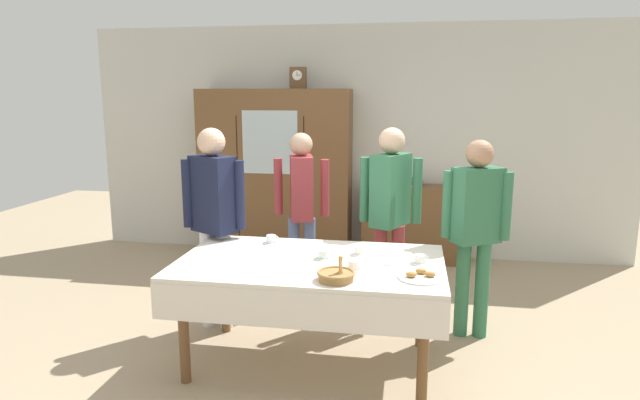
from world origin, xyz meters
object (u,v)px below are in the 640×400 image
object	(u,v)px
tea_cup_center	(420,260)
spoon_mid_right	(335,251)
person_by_cabinet	(301,200)
bookshelf_low	(413,223)
book_stack	(415,182)
spoon_front_edge	(392,265)
person_beside_shelf	(214,209)
wall_cabinet	(275,174)
bread_basket	(336,275)
tea_cup_mid_left	(359,251)
person_behind_table_left	(476,220)
tea_cup_near_left	(323,255)
spoon_far_left	(388,256)
tea_cup_front_edge	(354,266)
mantel_clock	(298,78)
dining_table	(309,275)
pastry_plate	(420,276)
tea_cup_far_left	(271,240)
person_near_right_end	(390,204)

from	to	relation	value
tea_cup_center	spoon_mid_right	xyz separation A→B (m)	(-0.61, 0.18, -0.02)
person_by_cabinet	bookshelf_low	bearing A→B (deg)	52.39
book_stack	person_by_cabinet	bearing A→B (deg)	-127.61
spoon_front_edge	person_beside_shelf	xyz separation A→B (m)	(-1.45, 0.52, 0.23)
book_stack	spoon_front_edge	world-z (taller)	book_stack
bookshelf_low	wall_cabinet	bearing A→B (deg)	-178.21
bread_basket	tea_cup_mid_left	bearing A→B (deg)	81.23
tea_cup_center	person_behind_table_left	xyz separation A→B (m)	(0.43, 0.61, 0.15)
tea_cup_near_left	tea_cup_mid_left	distance (m)	0.28
spoon_far_left	person_by_cabinet	xyz separation A→B (m)	(-0.85, 1.07, 0.17)
tea_cup_front_edge	spoon_mid_right	xyz separation A→B (m)	(-0.18, 0.39, -0.02)
mantel_clock	dining_table	bearing A→B (deg)	-76.57
mantel_clock	tea_cup_front_edge	distance (m)	3.15
dining_table	person_by_cabinet	world-z (taller)	person_by_cabinet
spoon_front_edge	tea_cup_front_edge	bearing A→B (deg)	-153.06
tea_cup_center	person_behind_table_left	size ratio (longest dim) A/B	0.08
tea_cup_center	bread_basket	bearing A→B (deg)	-139.90
spoon_mid_right	pastry_plate	bearing A→B (deg)	-38.68
person_by_cabinet	person_behind_table_left	bearing A→B (deg)	-21.67
bookshelf_low	pastry_plate	bearing A→B (deg)	-89.36
book_stack	person_behind_table_left	xyz separation A→B (m)	(0.46, -1.95, 0.02)
tea_cup_center	spoon_mid_right	size ratio (longest dim) A/B	1.09
tea_cup_mid_left	spoon_mid_right	bearing A→B (deg)	165.62
tea_cup_far_left	tea_cup_near_left	size ratio (longest dim) A/B	1.00
dining_table	tea_cup_far_left	size ratio (longest dim) A/B	14.18
spoon_mid_right	tea_cup_near_left	bearing A→B (deg)	-106.90
book_stack	tea_cup_front_edge	size ratio (longest dim) A/B	1.74
spoon_far_left	dining_table	bearing A→B (deg)	-156.95
book_stack	spoon_mid_right	xyz separation A→B (m)	(-0.58, -2.37, -0.15)
tea_cup_near_left	spoon_far_left	xyz separation A→B (m)	(0.44, 0.15, -0.02)
tea_cup_mid_left	spoon_front_edge	bearing A→B (deg)	-41.95
dining_table	tea_cup_mid_left	world-z (taller)	tea_cup_mid_left
tea_cup_mid_left	person_beside_shelf	world-z (taller)	person_beside_shelf
tea_cup_mid_left	person_behind_table_left	bearing A→B (deg)	28.95
spoon_front_edge	person_behind_table_left	distance (m)	0.94
dining_table	tea_cup_near_left	size ratio (longest dim) A/B	14.18
person_beside_shelf	tea_cup_center	bearing A→B (deg)	-15.15
mantel_clock	person_behind_table_left	world-z (taller)	mantel_clock
mantel_clock	pastry_plate	xyz separation A→B (m)	(1.37, -2.81, -1.31)
spoon_far_left	person_by_cabinet	size ratio (longest dim) A/B	0.08
pastry_plate	person_by_cabinet	xyz separation A→B (m)	(-1.07, 1.51, 0.16)
tea_cup_near_left	person_beside_shelf	world-z (taller)	person_beside_shelf
tea_cup_mid_left	person_by_cabinet	size ratio (longest dim) A/B	0.08
dining_table	spoon_mid_right	distance (m)	0.32
person_near_right_end	person_by_cabinet	world-z (taller)	person_near_right_end
tea_cup_near_left	pastry_plate	bearing A→B (deg)	-24.13
tea_cup_front_edge	bread_basket	distance (m)	0.24
bookshelf_low	person_by_cabinet	xyz separation A→B (m)	(-1.04, -1.35, 0.51)
pastry_plate	wall_cabinet	bearing A→B (deg)	120.45
dining_table	bread_basket	bearing A→B (deg)	-56.12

